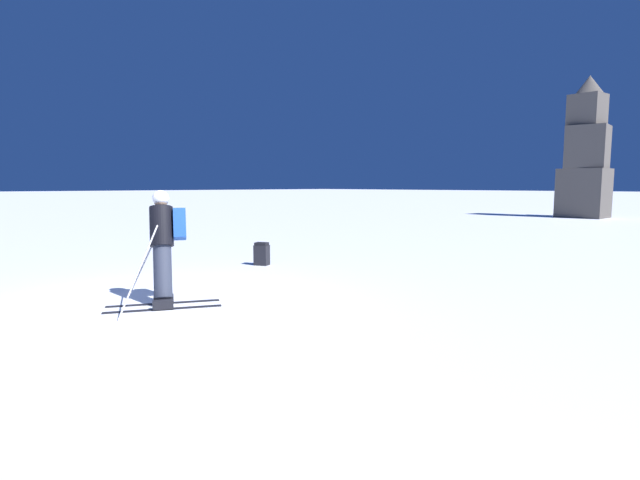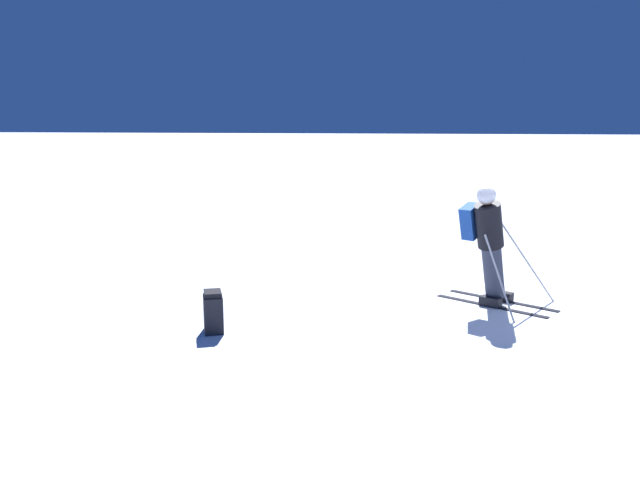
# 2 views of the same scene
# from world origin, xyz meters

# --- Properties ---
(ground_plane) EXTENTS (300.00, 300.00, 0.00)m
(ground_plane) POSITION_xyz_m (0.00, 0.00, 0.00)
(ground_plane) COLOR white
(skier) EXTENTS (1.41, 1.63, 1.71)m
(skier) POSITION_xyz_m (-0.13, 0.15, 0.93)
(skier) COLOR black
(skier) RESTS_ON ground
(spare_backpack) EXTENTS (0.37, 0.33, 0.50)m
(spare_backpack) POSITION_xyz_m (-1.93, 3.32, 0.24)
(spare_backpack) COLOR black
(spare_backpack) RESTS_ON ground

